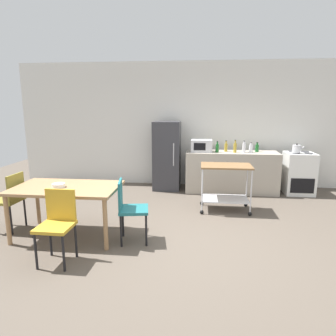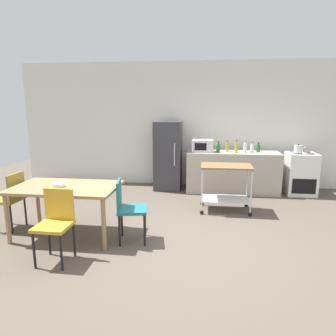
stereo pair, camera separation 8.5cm
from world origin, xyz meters
name	(u,v)px [view 2 (the right image)]	position (x,y,z in m)	size (l,w,h in m)	color
ground_plane	(183,240)	(0.00, 0.00, 0.00)	(12.00, 12.00, 0.00)	brown
back_wall	(194,125)	(0.00, 3.20, 1.45)	(8.40, 0.12, 2.90)	silver
kitchen_counter	(232,172)	(0.90, 2.60, 0.45)	(2.00, 0.64, 0.90)	#A89E8E
dining_table	(66,191)	(-1.71, -0.03, 0.67)	(1.50, 0.90, 0.75)	#A37A51
chair_mustard	(56,220)	(-1.51, -0.76, 0.52)	(0.41, 0.41, 0.89)	gold
chair_olive	(11,197)	(-2.67, 0.08, 0.52)	(0.42, 0.42, 0.89)	olive
chair_teal	(128,206)	(-0.77, -0.13, 0.52)	(0.47, 0.47, 0.89)	#1E666B
stove_oven	(300,174)	(2.35, 2.62, 0.45)	(0.60, 0.61, 0.92)	white
refrigerator	(168,156)	(-0.55, 2.70, 0.78)	(0.60, 0.63, 1.55)	#333338
kitchen_cart	(226,180)	(0.67, 1.33, 0.57)	(0.91, 0.57, 0.85)	brown
microwave	(203,146)	(0.23, 2.58, 1.03)	(0.46, 0.35, 0.26)	silver
bottle_soy_sauce	(218,148)	(0.57, 2.53, 0.99)	(0.07, 0.07, 0.24)	#1E6628
bottle_sesame_oil	(227,147)	(0.77, 2.63, 1.00)	(0.07, 0.07, 0.24)	gold
bottle_hot_sauce	(236,148)	(0.95, 2.51, 1.01)	(0.07, 0.07, 0.27)	gold
bottle_vinegar	(245,148)	(1.14, 2.54, 1.01)	(0.07, 0.07, 0.26)	silver
bottle_wine	(252,149)	(1.29, 2.56, 0.99)	(0.08, 0.08, 0.22)	silver
bottle_soda	(258,148)	(1.44, 2.67, 0.99)	(0.08, 0.08, 0.21)	#1E6628
fruit_bowl	(58,185)	(-1.80, -0.07, 0.78)	(0.18, 0.18, 0.05)	white
kettle	(298,149)	(2.23, 2.52, 1.00)	(0.24, 0.17, 0.19)	silver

